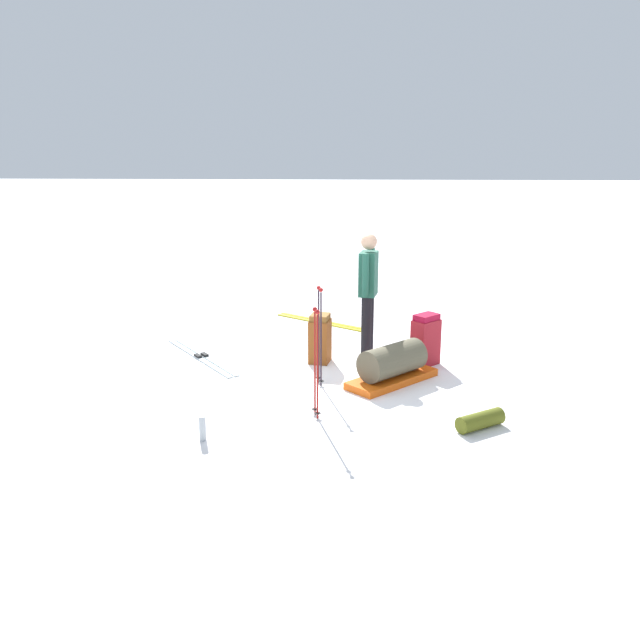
# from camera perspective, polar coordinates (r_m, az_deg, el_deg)

# --- Properties ---
(ground_plane) EXTENTS (80.00, 80.00, 0.00)m
(ground_plane) POSITION_cam_1_polar(r_m,az_deg,el_deg) (9.01, 0.00, -4.30)
(ground_plane) COLOR white
(skier_standing) EXTENTS (0.56, 0.28, 1.70)m
(skier_standing) POSITION_cam_1_polar(r_m,az_deg,el_deg) (9.50, 3.98, 2.66)
(skier_standing) COLOR black
(skier_standing) RESTS_ON ground_plane
(ski_pair_near) EXTENTS (1.69, 1.31, 0.05)m
(ski_pair_near) POSITION_cam_1_polar(r_m,az_deg,el_deg) (9.72, -9.75, -2.99)
(ski_pair_near) COLOR silver
(ski_pair_near) RESTS_ON ground_plane
(ski_pair_far) EXTENTS (1.15, 1.57, 0.05)m
(ski_pair_far) POSITION_cam_1_polar(r_m,az_deg,el_deg) (11.35, 0.18, -0.16)
(ski_pair_far) COLOR gold
(ski_pair_far) RESTS_ON ground_plane
(backpack_large_dark) EXTENTS (0.35, 0.31, 0.67)m
(backpack_large_dark) POSITION_cam_1_polar(r_m,az_deg,el_deg) (9.30, -0.00, -1.56)
(backpack_large_dark) COLOR brown
(backpack_large_dark) RESTS_ON ground_plane
(backpack_bright) EXTENTS (0.42, 0.42, 0.69)m
(backpack_bright) POSITION_cam_1_polar(r_m,az_deg,el_deg) (9.31, 8.69, -1.64)
(backpack_bright) COLOR maroon
(backpack_bright) RESTS_ON ground_plane
(ski_poles_planted_near) EXTENTS (0.19, 0.10, 1.23)m
(ski_poles_planted_near) POSITION_cam_1_polar(r_m,az_deg,el_deg) (8.38, -0.02, -0.88)
(ski_poles_planted_near) COLOR black
(ski_poles_planted_near) RESTS_ON ground_plane
(ski_poles_planted_far) EXTENTS (0.18, 0.10, 1.22)m
(ski_poles_planted_far) POSITION_cam_1_polar(r_m,az_deg,el_deg) (7.41, -0.32, -3.07)
(ski_poles_planted_far) COLOR maroon
(ski_poles_planted_far) RESTS_ON ground_plane
(gear_sled) EXTENTS (1.20, 1.20, 0.49)m
(gear_sled) POSITION_cam_1_polar(r_m,az_deg,el_deg) (8.62, 5.98, -3.72)
(gear_sled) COLOR #E2560F
(gear_sled) RESTS_ON ground_plane
(sleeping_mat_rolled) EXTENTS (0.45, 0.56, 0.18)m
(sleeping_mat_rolled) POSITION_cam_1_polar(r_m,az_deg,el_deg) (7.50, 13.06, -8.06)
(sleeping_mat_rolled) COLOR #575E1A
(sleeping_mat_rolled) RESTS_ON ground_plane
(thermos_bottle) EXTENTS (0.07, 0.07, 0.26)m
(thermos_bottle) POSITION_cam_1_polar(r_m,az_deg,el_deg) (7.13, -9.65, -8.79)
(thermos_bottle) COLOR #A8B1B6
(thermos_bottle) RESTS_ON ground_plane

